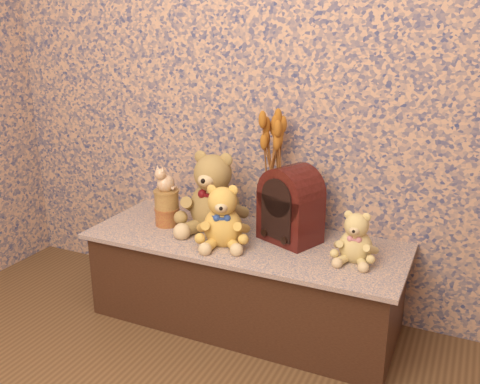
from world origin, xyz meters
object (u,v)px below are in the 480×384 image
Objects in this scene: teddy_medium at (223,212)px; cathedral_radio at (291,204)px; ceramic_vase at (273,210)px; teddy_small at (356,234)px; teddy_large at (215,188)px; cat_figurine at (166,178)px; biscuit_tin_lower at (167,217)px.

cathedral_radio is (0.26, 0.16, 0.03)m from teddy_medium.
ceramic_vase is at bearing 37.18° from teddy_medium.
teddy_small is 0.46m from ceramic_vase.
teddy_medium is at bearing -55.02° from teddy_large.
teddy_small is 0.94m from cat_figurine.
cathedral_radio is 2.69× the size of cat_figurine.
cathedral_radio is 3.00× the size of biscuit_tin_lower.
ceramic_vase is at bearing 32.75° from cat_figurine.
teddy_medium is 0.31m from cathedral_radio.
cat_figurine is (-0.61, -0.07, 0.07)m from cathedral_radio.
cat_figurine reaches higher than biscuit_tin_lower.
cathedral_radio is (-0.32, 0.09, 0.06)m from teddy_small.
biscuit_tin_lower is (-0.61, -0.07, -0.13)m from cathedral_radio.
ceramic_vase is (-0.11, 0.08, -0.07)m from cathedral_radio.
cathedral_radio is at bearing 10.25° from teddy_medium.
teddy_medium is 1.28× the size of teddy_small.
teddy_medium is at bearing -14.43° from biscuit_tin_lower.
biscuit_tin_lower is at bearing -150.76° from cathedral_radio.
cathedral_radio is at bearing 6.71° from biscuit_tin_lower.
ceramic_vase is 0.52m from biscuit_tin_lower.
teddy_medium is 0.37m from cat_figurine.
teddy_medium is 0.38m from biscuit_tin_lower.
teddy_small is 1.16× the size of ceramic_vase.
ceramic_vase is 0.54m from cat_figurine.
teddy_medium reaches higher than ceramic_vase.
cathedral_radio reaches higher than teddy_small.
biscuit_tin_lower is at bearing -170.29° from teddy_large.
teddy_large reaches higher than cathedral_radio.
teddy_medium is 1.48× the size of ceramic_vase.
teddy_small is 0.66× the size of cathedral_radio.
teddy_small is 0.33m from cathedral_radio.
biscuit_tin_lower is at bearing 0.00° from cat_figurine.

